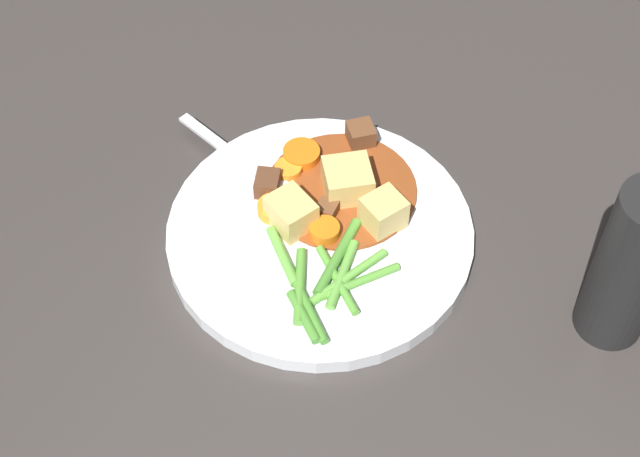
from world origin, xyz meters
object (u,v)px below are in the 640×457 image
object	(u,v)px
carrot_slice_1	(288,170)
pepper_mill	(631,267)
meat_chunk_2	(267,184)
potato_chunk_1	(291,213)
meat_chunk_0	(331,212)
potato_chunk_0	(383,213)
dinner_plate	(320,234)
potato_chunk_2	(348,181)
carrot_slice_0	(275,207)
fork	(252,169)
carrot_slice_3	(324,232)
meat_chunk_1	(361,135)
carrot_slice_2	(301,155)

from	to	relation	value
carrot_slice_1	pepper_mill	size ratio (longest dim) A/B	0.16
meat_chunk_2	pepper_mill	world-z (taller)	pepper_mill
potato_chunk_1	meat_chunk_0	size ratio (longest dim) A/B	2.23
potato_chunk_0	meat_chunk_2	size ratio (longest dim) A/B	1.33
dinner_plate	meat_chunk_0	world-z (taller)	meat_chunk_0
potato_chunk_2	meat_chunk_2	size ratio (longest dim) A/B	1.64
dinner_plate	meat_chunk_0	bearing A→B (deg)	-14.62
potato_chunk_1	pepper_mill	world-z (taller)	pepper_mill
meat_chunk_2	potato_chunk_1	bearing A→B (deg)	-126.53
potato_chunk_2	meat_chunk_0	bearing A→B (deg)	176.75
carrot_slice_0	potato_chunk_0	xyz separation A→B (m)	(0.02, -0.09, 0.01)
dinner_plate	potato_chunk_2	distance (m)	0.05
potato_chunk_1	carrot_slice_0	bearing A→B (deg)	68.61
carrot_slice_0	pepper_mill	size ratio (longest dim) A/B	0.19
carrot_slice_0	fork	world-z (taller)	carrot_slice_0
carrot_slice_3	potato_chunk_0	size ratio (longest dim) A/B	0.80
potato_chunk_0	meat_chunk_0	distance (m)	0.04
potato_chunk_0	pepper_mill	bearing A→B (deg)	-92.41
carrot_slice_3	meat_chunk_1	size ratio (longest dim) A/B	1.11
meat_chunk_1	potato_chunk_2	bearing A→B (deg)	-168.52
carrot_slice_0	carrot_slice_2	distance (m)	0.06
fork	pepper_mill	xyz separation A→B (m)	(-0.02, -0.33, 0.06)
potato_chunk_0	fork	world-z (taller)	potato_chunk_0
carrot_slice_2	dinner_plate	bearing A→B (deg)	-144.28
carrot_slice_0	potato_chunk_2	world-z (taller)	potato_chunk_2
carrot_slice_0	potato_chunk_1	world-z (taller)	potato_chunk_1
dinner_plate	meat_chunk_1	bearing A→B (deg)	3.52
dinner_plate	meat_chunk_1	size ratio (longest dim) A/B	11.17
carrot_slice_1	meat_chunk_2	distance (m)	0.03
carrot_slice_3	meat_chunk_0	world-z (taller)	meat_chunk_0
dinner_plate	carrot_slice_0	world-z (taller)	carrot_slice_0
meat_chunk_0	meat_chunk_2	distance (m)	0.06
carrot_slice_2	potato_chunk_1	world-z (taller)	potato_chunk_1
dinner_plate	carrot_slice_0	distance (m)	0.04
potato_chunk_2	pepper_mill	distance (m)	0.25
dinner_plate	carrot_slice_3	xyz separation A→B (m)	(-0.01, -0.01, 0.01)
potato_chunk_1	potato_chunk_2	distance (m)	0.06
potato_chunk_0	fork	size ratio (longest dim) A/B	0.19
meat_chunk_0	pepper_mill	world-z (taller)	pepper_mill
meat_chunk_0	meat_chunk_1	bearing A→B (deg)	6.50
carrot_slice_3	potato_chunk_0	distance (m)	0.05
potato_chunk_1	meat_chunk_0	xyz separation A→B (m)	(0.02, -0.03, -0.01)
carrot_slice_3	potato_chunk_2	size ratio (longest dim) A/B	0.65
potato_chunk_0	carrot_slice_2	bearing A→B (deg)	67.01
potato_chunk_1	meat_chunk_2	world-z (taller)	potato_chunk_1
carrot_slice_1	carrot_slice_0	bearing A→B (deg)	-169.59
carrot_slice_2	potato_chunk_1	xyz separation A→B (m)	(-0.07, -0.02, 0.01)
pepper_mill	potato_chunk_0	bearing A→B (deg)	87.59
carrot_slice_0	meat_chunk_0	size ratio (longest dim) A/B	1.73
meat_chunk_2	dinner_plate	bearing A→B (deg)	-109.35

